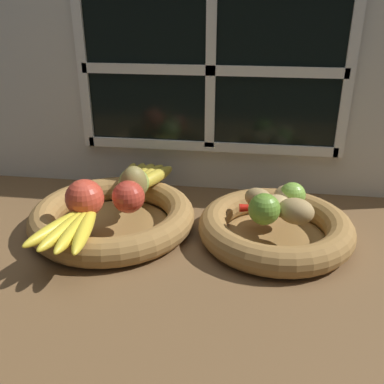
{
  "coord_description": "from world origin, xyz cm",
  "views": [
    {
      "loc": [
        10.6,
        -76.57,
        46.11
      ],
      "look_at": [
        -0.95,
        2.95,
        9.96
      ],
      "focal_mm": 39.82,
      "sensor_mm": 36.0,
      "label": 1
    }
  ],
  "objects_px": {
    "apple_red_right": "(129,196)",
    "chili_pepper": "(264,208)",
    "fruit_bowl_right": "(275,228)",
    "banana_bunch_back": "(142,178)",
    "potato_back": "(287,196)",
    "pear_brown": "(134,184)",
    "fruit_bowl_left": "(113,217)",
    "apple_red_front": "(85,198)",
    "potato_large": "(277,205)",
    "lime_near": "(264,209)",
    "lime_far": "(292,195)",
    "potato_small": "(296,212)",
    "potato_oblong": "(258,198)",
    "banana_bunch_front": "(73,227)",
    "apple_green_back": "(134,183)"
  },
  "relations": [
    {
      "from": "apple_green_back",
      "to": "banana_bunch_back",
      "type": "height_order",
      "value": "apple_green_back"
    },
    {
      "from": "fruit_bowl_right",
      "to": "lime_far",
      "type": "xyz_separation_m",
      "value": [
        0.03,
        0.04,
        0.06
      ]
    },
    {
      "from": "apple_red_right",
      "to": "potato_oblong",
      "type": "bearing_deg",
      "value": 11.82
    },
    {
      "from": "banana_bunch_front",
      "to": "potato_large",
      "type": "relative_size",
      "value": 3.17
    },
    {
      "from": "fruit_bowl_right",
      "to": "apple_red_right",
      "type": "distance_m",
      "value": 0.31
    },
    {
      "from": "banana_bunch_front",
      "to": "potato_back",
      "type": "relative_size",
      "value": 2.7
    },
    {
      "from": "potato_oblong",
      "to": "lime_near",
      "type": "xyz_separation_m",
      "value": [
        0.01,
        -0.07,
        0.01
      ]
    },
    {
      "from": "potato_back",
      "to": "potato_large",
      "type": "distance_m",
      "value": 0.05
    },
    {
      "from": "potato_back",
      "to": "chili_pepper",
      "type": "relative_size",
      "value": 0.71
    },
    {
      "from": "apple_red_front",
      "to": "banana_bunch_front",
      "type": "bearing_deg",
      "value": -87.9
    },
    {
      "from": "apple_red_front",
      "to": "pear_brown",
      "type": "relative_size",
      "value": 0.97
    },
    {
      "from": "apple_red_right",
      "to": "potato_small",
      "type": "bearing_deg",
      "value": -1.42
    },
    {
      "from": "potato_oblong",
      "to": "lime_near",
      "type": "distance_m",
      "value": 0.07
    },
    {
      "from": "lime_near",
      "to": "banana_bunch_back",
      "type": "bearing_deg",
      "value": 151.09
    },
    {
      "from": "chili_pepper",
      "to": "banana_bunch_back",
      "type": "bearing_deg",
      "value": 150.49
    },
    {
      "from": "apple_red_right",
      "to": "chili_pepper",
      "type": "distance_m",
      "value": 0.28
    },
    {
      "from": "fruit_bowl_right",
      "to": "chili_pepper",
      "type": "distance_m",
      "value": 0.05
    },
    {
      "from": "potato_back",
      "to": "potato_large",
      "type": "relative_size",
      "value": 1.18
    },
    {
      "from": "potato_large",
      "to": "chili_pepper",
      "type": "xyz_separation_m",
      "value": [
        -0.03,
        0.01,
        -0.01
      ]
    },
    {
      "from": "fruit_bowl_right",
      "to": "banana_bunch_back",
      "type": "height_order",
      "value": "banana_bunch_back"
    },
    {
      "from": "potato_oblong",
      "to": "banana_bunch_front",
      "type": "bearing_deg",
      "value": -154.92
    },
    {
      "from": "banana_bunch_front",
      "to": "potato_small",
      "type": "xyz_separation_m",
      "value": [
        0.42,
        0.1,
        0.01
      ]
    },
    {
      "from": "banana_bunch_back",
      "to": "lime_far",
      "type": "bearing_deg",
      "value": -12.34
    },
    {
      "from": "lime_near",
      "to": "potato_back",
      "type": "bearing_deg",
      "value": 61.02
    },
    {
      "from": "apple_red_front",
      "to": "potato_large",
      "type": "distance_m",
      "value": 0.39
    },
    {
      "from": "fruit_bowl_left",
      "to": "chili_pepper",
      "type": "xyz_separation_m",
      "value": [
        0.33,
        0.01,
        0.04
      ]
    },
    {
      "from": "fruit_bowl_left",
      "to": "chili_pepper",
      "type": "relative_size",
      "value": 3.52
    },
    {
      "from": "potato_oblong",
      "to": "potato_small",
      "type": "distance_m",
      "value": 0.1
    },
    {
      "from": "banana_bunch_front",
      "to": "potato_large",
      "type": "distance_m",
      "value": 0.4
    },
    {
      "from": "banana_bunch_back",
      "to": "chili_pepper",
      "type": "xyz_separation_m",
      "value": [
        0.29,
        -0.11,
        -0.01
      ]
    },
    {
      "from": "fruit_bowl_left",
      "to": "chili_pepper",
      "type": "distance_m",
      "value": 0.33
    },
    {
      "from": "potato_large",
      "to": "lime_far",
      "type": "height_order",
      "value": "lime_far"
    },
    {
      "from": "fruit_bowl_left",
      "to": "fruit_bowl_right",
      "type": "height_order",
      "value": "same"
    },
    {
      "from": "fruit_bowl_right",
      "to": "potato_small",
      "type": "relative_size",
      "value": 4.46
    },
    {
      "from": "apple_green_back",
      "to": "chili_pepper",
      "type": "bearing_deg",
      "value": -6.5
    },
    {
      "from": "banana_bunch_front",
      "to": "banana_bunch_back",
      "type": "xyz_separation_m",
      "value": [
        0.07,
        0.25,
        0.0
      ]
    },
    {
      "from": "potato_large",
      "to": "chili_pepper",
      "type": "relative_size",
      "value": 0.6
    },
    {
      "from": "apple_red_front",
      "to": "lime_far",
      "type": "height_order",
      "value": "apple_red_front"
    },
    {
      "from": "banana_bunch_back",
      "to": "fruit_bowl_right",
      "type": "bearing_deg",
      "value": -20.43
    },
    {
      "from": "pear_brown",
      "to": "potato_back",
      "type": "relative_size",
      "value": 1.12
    },
    {
      "from": "banana_bunch_back",
      "to": "potato_small",
      "type": "xyz_separation_m",
      "value": [
        0.35,
        -0.15,
        0.01
      ]
    },
    {
      "from": "pear_brown",
      "to": "chili_pepper",
      "type": "bearing_deg",
      "value": -2.54
    },
    {
      "from": "potato_oblong",
      "to": "apple_red_right",
      "type": "bearing_deg",
      "value": -168.18
    },
    {
      "from": "fruit_bowl_right",
      "to": "potato_back",
      "type": "height_order",
      "value": "potato_back"
    },
    {
      "from": "apple_red_front",
      "to": "banana_bunch_back",
      "type": "xyz_separation_m",
      "value": [
        0.07,
        0.18,
        -0.02
      ]
    },
    {
      "from": "potato_large",
      "to": "potato_back",
      "type": "bearing_deg",
      "value": 65.56
    },
    {
      "from": "banana_bunch_back",
      "to": "apple_green_back",
      "type": "bearing_deg",
      "value": -88.54
    },
    {
      "from": "potato_large",
      "to": "lime_far",
      "type": "xyz_separation_m",
      "value": [
        0.03,
        0.04,
        0.01
      ]
    },
    {
      "from": "potato_large",
      "to": "lime_near",
      "type": "distance_m",
      "value": 0.05
    },
    {
      "from": "pear_brown",
      "to": "banana_bunch_back",
      "type": "distance_m",
      "value": 0.1
    }
  ]
}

